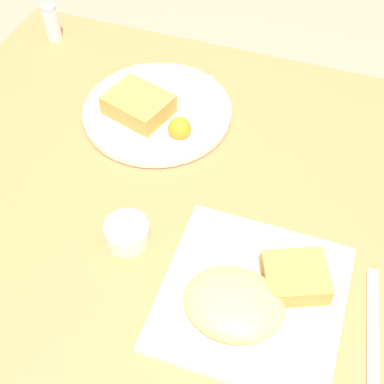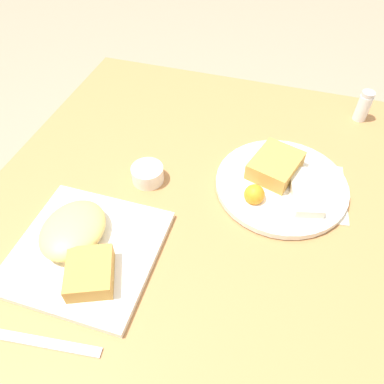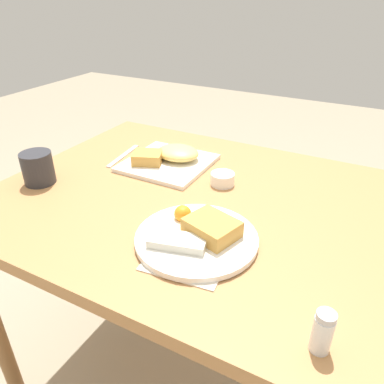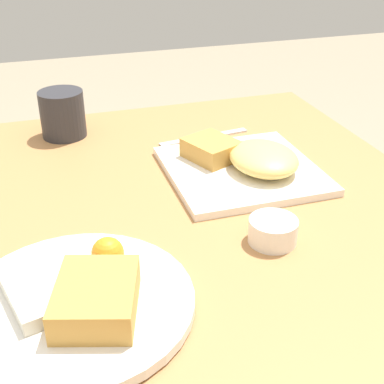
{
  "view_description": "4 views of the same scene",
  "coord_description": "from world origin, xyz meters",
  "px_view_note": "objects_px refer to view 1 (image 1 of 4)",
  "views": [
    {
      "loc": [
        0.2,
        -0.54,
        1.48
      ],
      "look_at": [
        0.01,
        -0.01,
        0.81
      ],
      "focal_mm": 50.0,
      "sensor_mm": 36.0,
      "label": 1
    },
    {
      "loc": [
        0.48,
        0.16,
        1.38
      ],
      "look_at": [
        -0.03,
        0.01,
        0.79
      ],
      "focal_mm": 35.0,
      "sensor_mm": 36.0,
      "label": 2
    },
    {
      "loc": [
        -0.45,
        0.82,
        1.3
      ],
      "look_at": [
        -0.03,
        0.02,
        0.79
      ],
      "focal_mm": 35.0,
      "sensor_mm": 36.0,
      "label": 3
    },
    {
      "loc": [
        -0.65,
        0.21,
        1.21
      ],
      "look_at": [
        0.04,
        -0.01,
        0.81
      ],
      "focal_mm": 50.0,
      "sensor_mm": 36.0,
      "label": 4
    }
  ],
  "objects_px": {
    "plate_oval_far": "(156,109)",
    "sauce_ramekin": "(127,233)",
    "plate_square_near": "(251,297)",
    "butter_knife": "(373,328)",
    "salt_shaker": "(52,24)"
  },
  "relations": [
    {
      "from": "plate_oval_far",
      "to": "sauce_ramekin",
      "type": "bearing_deg",
      "value": -77.24
    },
    {
      "from": "butter_knife",
      "to": "salt_shaker",
      "type": "bearing_deg",
      "value": 50.72
    },
    {
      "from": "plate_square_near",
      "to": "salt_shaker",
      "type": "xyz_separation_m",
      "value": [
        -0.6,
        0.51,
        0.01
      ]
    },
    {
      "from": "sauce_ramekin",
      "to": "butter_knife",
      "type": "xyz_separation_m",
      "value": [
        0.4,
        -0.03,
        -0.02
      ]
    },
    {
      "from": "plate_square_near",
      "to": "salt_shaker",
      "type": "height_order",
      "value": "salt_shaker"
    },
    {
      "from": "plate_oval_far",
      "to": "sauce_ramekin",
      "type": "xyz_separation_m",
      "value": [
        0.07,
        -0.29,
        0.0
      ]
    },
    {
      "from": "salt_shaker",
      "to": "butter_knife",
      "type": "bearing_deg",
      "value": -32.11
    },
    {
      "from": "plate_square_near",
      "to": "sauce_ramekin",
      "type": "xyz_separation_m",
      "value": [
        -0.22,
        0.05,
        -0.0
      ]
    },
    {
      "from": "plate_square_near",
      "to": "sauce_ramekin",
      "type": "height_order",
      "value": "plate_square_near"
    },
    {
      "from": "salt_shaker",
      "to": "butter_knife",
      "type": "distance_m",
      "value": 0.92
    },
    {
      "from": "plate_oval_far",
      "to": "butter_knife",
      "type": "bearing_deg",
      "value": -34.6
    },
    {
      "from": "sauce_ramekin",
      "to": "butter_knife",
      "type": "relative_size",
      "value": 0.36
    },
    {
      "from": "plate_square_near",
      "to": "butter_knife",
      "type": "distance_m",
      "value": 0.18
    },
    {
      "from": "plate_oval_far",
      "to": "sauce_ramekin",
      "type": "distance_m",
      "value": 0.3
    },
    {
      "from": "plate_square_near",
      "to": "sauce_ramekin",
      "type": "relative_size",
      "value": 3.7
    }
  ]
}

